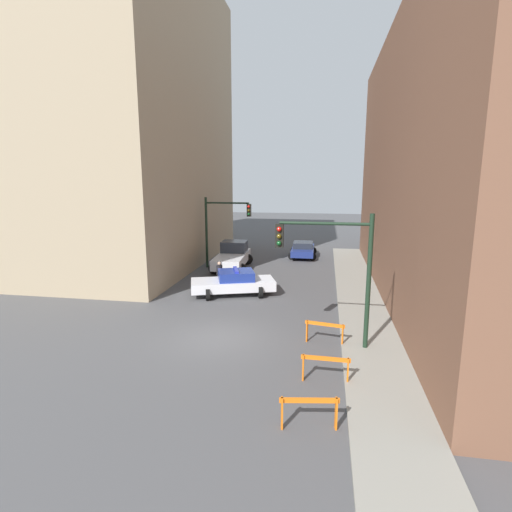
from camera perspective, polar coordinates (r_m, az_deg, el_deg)
ground_plane at (r=17.14m, az=-5.24°, el=-11.58°), size 120.00×120.00×0.00m
sidewalk_right at (r=16.71m, az=16.28°, el=-12.41°), size 2.40×44.00×0.12m
building_corner_left at (r=33.69m, az=-19.94°, el=17.72°), size 14.00×20.00×21.65m
building_right at (r=25.00m, az=32.14°, el=11.22°), size 12.00×28.00×14.72m
traffic_light_near at (r=15.39m, az=11.61°, el=-0.63°), size 3.64×0.35×5.20m
traffic_light_far at (r=29.27m, az=-5.06°, el=4.82°), size 3.44×0.35×5.20m
police_car at (r=22.83m, az=-3.22°, el=-3.79°), size 5.04×3.25×1.52m
white_truck at (r=29.44m, az=-3.38°, el=-0.02°), size 2.80×5.48×1.90m
parked_car_near at (r=33.77m, az=6.73°, el=0.97°), size 2.32×4.32×1.31m
pedestrian_crossing at (r=24.12m, az=-5.24°, el=-2.67°), size 0.46×0.46×1.66m
barrier_front at (r=11.41m, az=7.61°, el=-20.68°), size 1.59×0.39×0.90m
barrier_mid at (r=13.66m, az=9.89°, el=-15.05°), size 1.60×0.20×0.90m
barrier_back at (r=16.53m, az=9.78°, el=-10.29°), size 1.58×0.43×0.90m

